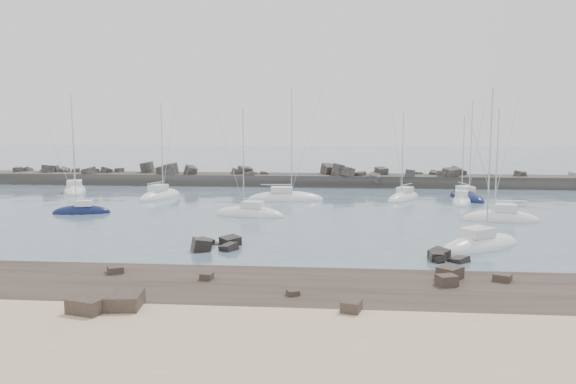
{
  "coord_description": "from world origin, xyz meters",
  "views": [
    {
      "loc": [
        5.91,
        -53.33,
        10.13
      ],
      "look_at": [
        0.16,
        12.0,
        2.06
      ],
      "focal_mm": 35.0,
      "sensor_mm": 36.0,
      "label": 1
    }
  ],
  "objects_px": {
    "sailboat_4": "(285,199)",
    "sailboat_8": "(466,198)",
    "sailboat_10": "(461,202)",
    "sailboat_5": "(250,215)",
    "sailboat_2": "(82,212)",
    "sailboat_7": "(480,246)",
    "sailboat_6": "(404,198)",
    "sailboat_1": "(75,191)",
    "sailboat_9": "(501,219)",
    "sailboat_3": "(160,197)"
  },
  "relations": [
    {
      "from": "sailboat_4",
      "to": "sailboat_8",
      "type": "height_order",
      "value": "sailboat_4"
    },
    {
      "from": "sailboat_10",
      "to": "sailboat_5",
      "type": "bearing_deg",
      "value": -154.53
    },
    {
      "from": "sailboat_2",
      "to": "sailboat_7",
      "type": "bearing_deg",
      "value": -19.47
    },
    {
      "from": "sailboat_6",
      "to": "sailboat_8",
      "type": "xyz_separation_m",
      "value": [
        8.49,
        1.33,
        -0.01
      ]
    },
    {
      "from": "sailboat_5",
      "to": "sailboat_10",
      "type": "bearing_deg",
      "value": 25.47
    },
    {
      "from": "sailboat_1",
      "to": "sailboat_10",
      "type": "xyz_separation_m",
      "value": [
        54.43,
        -6.86,
        0.01
      ]
    },
    {
      "from": "sailboat_2",
      "to": "sailboat_4",
      "type": "bearing_deg",
      "value": 30.35
    },
    {
      "from": "sailboat_1",
      "to": "sailboat_8",
      "type": "height_order",
      "value": "sailboat_1"
    },
    {
      "from": "sailboat_5",
      "to": "sailboat_9",
      "type": "xyz_separation_m",
      "value": [
        26.65,
        -0.79,
        0.02
      ]
    },
    {
      "from": "sailboat_4",
      "to": "sailboat_10",
      "type": "xyz_separation_m",
      "value": [
        22.6,
        -0.82,
        0.01
      ]
    },
    {
      "from": "sailboat_4",
      "to": "sailboat_10",
      "type": "height_order",
      "value": "sailboat_4"
    },
    {
      "from": "sailboat_2",
      "to": "sailboat_10",
      "type": "height_order",
      "value": "sailboat_10"
    },
    {
      "from": "sailboat_8",
      "to": "sailboat_6",
      "type": "bearing_deg",
      "value": -171.11
    },
    {
      "from": "sailboat_6",
      "to": "sailboat_9",
      "type": "relative_size",
      "value": 0.98
    },
    {
      "from": "sailboat_5",
      "to": "sailboat_7",
      "type": "xyz_separation_m",
      "value": [
        21.25,
        -14.25,
        0.0
      ]
    },
    {
      "from": "sailboat_8",
      "to": "sailboat_2",
      "type": "bearing_deg",
      "value": -160.66
    },
    {
      "from": "sailboat_5",
      "to": "sailboat_6",
      "type": "xyz_separation_m",
      "value": [
        18.44,
        14.91,
        0.0
      ]
    },
    {
      "from": "sailboat_2",
      "to": "sailboat_4",
      "type": "height_order",
      "value": "sailboat_4"
    },
    {
      "from": "sailboat_3",
      "to": "sailboat_9",
      "type": "relative_size",
      "value": 1.11
    },
    {
      "from": "sailboat_4",
      "to": "sailboat_5",
      "type": "bearing_deg",
      "value": -102.06
    },
    {
      "from": "sailboat_2",
      "to": "sailboat_9",
      "type": "relative_size",
      "value": 0.82
    },
    {
      "from": "sailboat_4",
      "to": "sailboat_6",
      "type": "relative_size",
      "value": 1.27
    },
    {
      "from": "sailboat_6",
      "to": "sailboat_9",
      "type": "xyz_separation_m",
      "value": [
        8.21,
        -15.7,
        0.01
      ]
    },
    {
      "from": "sailboat_2",
      "to": "sailboat_8",
      "type": "bearing_deg",
      "value": 19.34
    },
    {
      "from": "sailboat_2",
      "to": "sailboat_3",
      "type": "height_order",
      "value": "sailboat_3"
    },
    {
      "from": "sailboat_2",
      "to": "sailboat_5",
      "type": "xyz_separation_m",
      "value": [
        19.19,
        -0.05,
        0.0
      ]
    },
    {
      "from": "sailboat_6",
      "to": "sailboat_9",
      "type": "height_order",
      "value": "sailboat_9"
    },
    {
      "from": "sailboat_2",
      "to": "sailboat_9",
      "type": "height_order",
      "value": "sailboat_9"
    },
    {
      "from": "sailboat_3",
      "to": "sailboat_5",
      "type": "height_order",
      "value": "sailboat_3"
    },
    {
      "from": "sailboat_3",
      "to": "sailboat_6",
      "type": "bearing_deg",
      "value": 2.06
    },
    {
      "from": "sailboat_7",
      "to": "sailboat_3",
      "type": "bearing_deg",
      "value": 141.94
    },
    {
      "from": "sailboat_7",
      "to": "sailboat_10",
      "type": "xyz_separation_m",
      "value": [
        4.1,
        26.32,
        0.0
      ]
    },
    {
      "from": "sailboat_2",
      "to": "sailboat_5",
      "type": "relative_size",
      "value": 0.81
    },
    {
      "from": "sailboat_4",
      "to": "sailboat_6",
      "type": "distance_m",
      "value": 15.81
    },
    {
      "from": "sailboat_2",
      "to": "sailboat_7",
      "type": "xyz_separation_m",
      "value": [
        40.44,
        -14.3,
        0.01
      ]
    },
    {
      "from": "sailboat_9",
      "to": "sailboat_10",
      "type": "xyz_separation_m",
      "value": [
        -1.29,
        12.86,
        -0.01
      ]
    },
    {
      "from": "sailboat_4",
      "to": "sailboat_3",
      "type": "bearing_deg",
      "value": 177.26
    },
    {
      "from": "sailboat_3",
      "to": "sailboat_4",
      "type": "bearing_deg",
      "value": -2.74
    },
    {
      "from": "sailboat_9",
      "to": "sailboat_10",
      "type": "relative_size",
      "value": 1.05
    },
    {
      "from": "sailboat_4",
      "to": "sailboat_8",
      "type": "distance_m",
      "value": 24.4
    },
    {
      "from": "sailboat_4",
      "to": "sailboat_9",
      "type": "xyz_separation_m",
      "value": [
        23.89,
        -13.69,
        0.02
      ]
    },
    {
      "from": "sailboat_3",
      "to": "sailboat_10",
      "type": "distance_m",
      "value": 39.86
    },
    {
      "from": "sailboat_1",
      "to": "sailboat_9",
      "type": "relative_size",
      "value": 1.24
    },
    {
      "from": "sailboat_5",
      "to": "sailboat_9",
      "type": "distance_m",
      "value": 26.66
    },
    {
      "from": "sailboat_3",
      "to": "sailboat_8",
      "type": "relative_size",
      "value": 1.0
    },
    {
      "from": "sailboat_3",
      "to": "sailboat_10",
      "type": "bearing_deg",
      "value": -2.37
    },
    {
      "from": "sailboat_6",
      "to": "sailboat_10",
      "type": "bearing_deg",
      "value": -22.28
    },
    {
      "from": "sailboat_5",
      "to": "sailboat_4",
      "type": "bearing_deg",
      "value": 77.94
    },
    {
      "from": "sailboat_4",
      "to": "sailboat_10",
      "type": "relative_size",
      "value": 1.31
    },
    {
      "from": "sailboat_1",
      "to": "sailboat_7",
      "type": "height_order",
      "value": "sailboat_1"
    }
  ]
}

